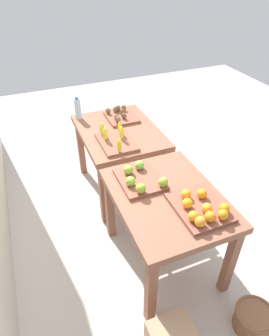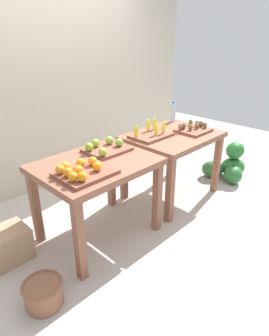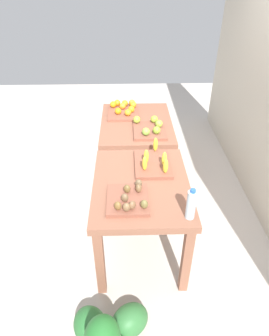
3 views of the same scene
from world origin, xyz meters
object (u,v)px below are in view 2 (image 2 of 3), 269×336
at_px(water_bottle, 173,112).
at_px(kiwi_bin, 193,129).
at_px(wicker_basket, 43,293).
at_px(cardboard_produce_box, 5,246).
at_px(apple_bin, 106,148).
at_px(display_table_left, 96,174).
at_px(orange_bin, 82,171).
at_px(watermelon_pile, 229,166).
at_px(display_table_right, 173,144).
at_px(banana_crate, 151,133).

bearing_deg(water_bottle, kiwi_bin, -111.85).
bearing_deg(wicker_basket, cardboard_produce_box, 89.16).
bearing_deg(water_bottle, apple_bin, -171.50).
distance_m(display_table_left, water_bottle, 1.58).
height_order(water_bottle, cardboard_produce_box, water_bottle).
bearing_deg(orange_bin, display_table_left, 29.52).
xyz_separation_m(display_table_left, orange_bin, (-0.25, -0.14, 0.16)).
bearing_deg(watermelon_pile, wicker_basket, -178.51).
bearing_deg(display_table_right, watermelon_pile, -16.46).
relative_size(kiwi_bin, watermelon_pile, 0.56).
relative_size(display_table_right, orange_bin, 2.36).
bearing_deg(wicker_basket, kiwi_bin, 6.44).
height_order(banana_crate, cardboard_produce_box, banana_crate).
bearing_deg(watermelon_pile, orange_bin, 176.65).
xyz_separation_m(banana_crate, kiwi_bin, (0.48, -0.22, -0.01)).
bearing_deg(display_table_right, kiwi_bin, -24.06).
xyz_separation_m(banana_crate, cardboard_produce_box, (-1.68, 0.18, -0.68)).
bearing_deg(display_table_right, apple_bin, 171.43).
bearing_deg(kiwi_bin, water_bottle, 68.15).
xyz_separation_m(kiwi_bin, wicker_basket, (-2.17, -0.24, -0.71)).
bearing_deg(watermelon_pile, kiwi_bin, 166.28).
relative_size(apple_bin, kiwi_bin, 1.14).
distance_m(display_table_left, watermelon_pile, 2.13).
bearing_deg(orange_bin, wicker_basket, -159.58).
xyz_separation_m(water_bottle, cardboard_produce_box, (-2.33, -0.03, -0.76)).
bearing_deg(kiwi_bin, wicker_basket, -173.56).
height_order(orange_bin, watermelon_pile, orange_bin).
distance_m(apple_bin, kiwi_bin, 1.15).
xyz_separation_m(display_table_left, wicker_basket, (-0.81, -0.35, -0.56)).
relative_size(orange_bin, cardboard_produce_box, 1.10).
xyz_separation_m(apple_bin, cardboard_produce_box, (-1.03, 0.17, -0.68)).
height_order(kiwi_bin, cardboard_produce_box, kiwi_bin).
bearing_deg(cardboard_produce_box, watermelon_pile, -11.40).
distance_m(display_table_left, cardboard_produce_box, 1.00).
bearing_deg(cardboard_produce_box, wicker_basket, -90.84).
bearing_deg(orange_bin, watermelon_pile, -3.35).
relative_size(kiwi_bin, cardboard_produce_box, 0.90).
xyz_separation_m(display_table_left, kiwi_bin, (1.36, -0.11, 0.15)).
relative_size(orange_bin, water_bottle, 1.74).
relative_size(display_table_right, wicker_basket, 3.49).
bearing_deg(banana_crate, watermelon_pile, -18.49).
xyz_separation_m(wicker_basket, cardboard_produce_box, (0.01, 0.65, 0.04)).
bearing_deg(display_table_left, watermelon_pile, -7.64).
bearing_deg(display_table_left, water_bottle, 12.11).
distance_m(display_table_left, apple_bin, 0.31).
bearing_deg(display_table_right, display_table_left, 180.00).
xyz_separation_m(water_bottle, wicker_basket, (-2.34, -0.68, -0.80)).
distance_m(display_table_right, orange_bin, 1.38).
xyz_separation_m(kiwi_bin, watermelon_pile, (0.70, -0.17, -0.64)).
distance_m(banana_crate, water_bottle, 0.69).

